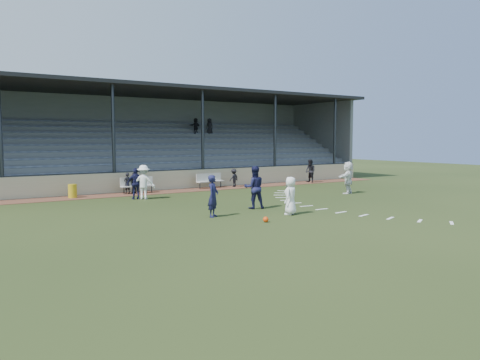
% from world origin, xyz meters
% --- Properties ---
extents(ground, '(90.00, 90.00, 0.00)m').
position_xyz_m(ground, '(0.00, 0.00, 0.00)').
color(ground, '#263415').
rests_on(ground, ground).
extents(cinder_track, '(34.00, 2.00, 0.02)m').
position_xyz_m(cinder_track, '(0.00, 10.50, 0.01)').
color(cinder_track, brown).
rests_on(cinder_track, ground).
extents(retaining_wall, '(34.00, 0.18, 1.20)m').
position_xyz_m(retaining_wall, '(0.00, 11.55, 0.60)').
color(retaining_wall, '#C2BB95').
rests_on(retaining_wall, ground).
extents(bench_left, '(2.00, 0.45, 0.95)m').
position_xyz_m(bench_left, '(-1.98, 10.61, 0.58)').
color(bench_left, beige).
rests_on(bench_left, cinder_track).
extents(bench_right, '(2.04, 0.71, 0.95)m').
position_xyz_m(bench_right, '(3.09, 10.91, 0.58)').
color(bench_right, beige).
rests_on(bench_right, cinder_track).
extents(trash_bin, '(0.46, 0.46, 0.74)m').
position_xyz_m(trash_bin, '(-5.72, 10.47, 0.39)').
color(trash_bin, gold).
rests_on(trash_bin, cinder_track).
extents(football, '(0.22, 0.22, 0.22)m').
position_xyz_m(football, '(-1.29, -1.31, 0.11)').
color(football, '#E0420D').
rests_on(football, ground).
extents(player_white_lead, '(0.94, 0.84, 1.62)m').
position_xyz_m(player_white_lead, '(0.67, -0.41, 0.81)').
color(player_white_lead, white).
rests_on(player_white_lead, ground).
extents(player_navy_lead, '(0.75, 0.73, 1.74)m').
position_xyz_m(player_navy_lead, '(-2.37, 0.88, 0.87)').
color(player_navy_lead, '#16173E').
rests_on(player_navy_lead, ground).
extents(player_navy_mid, '(1.16, 1.04, 1.97)m').
position_xyz_m(player_navy_mid, '(0.37, 1.86, 0.98)').
color(player_navy_mid, '#16173E').
rests_on(player_navy_mid, ground).
extents(player_white_wing, '(1.36, 1.23, 1.83)m').
position_xyz_m(player_white_wing, '(-2.64, 7.87, 0.92)').
color(player_white_wing, white).
rests_on(player_white_wing, ground).
extents(player_navy_wing, '(1.03, 0.56, 1.67)m').
position_xyz_m(player_navy_wing, '(-2.99, 8.08, 0.84)').
color(player_navy_wing, '#16173E').
rests_on(player_navy_wing, ground).
extents(player_white_back, '(1.83, 1.20, 1.89)m').
position_xyz_m(player_white_back, '(8.43, 3.79, 0.95)').
color(player_white_back, white).
rests_on(player_white_back, ground).
extents(official, '(0.67, 0.85, 1.69)m').
position_xyz_m(official, '(11.18, 10.19, 0.87)').
color(official, black).
rests_on(official, cinder_track).
extents(sub_left_near, '(0.53, 0.44, 1.23)m').
position_xyz_m(sub_left_near, '(-2.58, 10.64, 0.64)').
color(sub_left_near, black).
rests_on(sub_left_near, cinder_track).
extents(sub_left_far, '(0.75, 0.37, 1.23)m').
position_xyz_m(sub_left_far, '(-2.17, 10.58, 0.63)').
color(sub_left_far, black).
rests_on(sub_left_far, cinder_track).
extents(sub_right, '(0.88, 0.67, 1.21)m').
position_xyz_m(sub_right, '(4.80, 10.63, 0.62)').
color(sub_right, black).
rests_on(sub_right, cinder_track).
extents(grandstand, '(34.60, 9.00, 6.61)m').
position_xyz_m(grandstand, '(0.01, 16.26, 2.20)').
color(grandstand, slate).
rests_on(grandstand, ground).
extents(penalty_arc, '(3.89, 14.63, 0.01)m').
position_xyz_m(penalty_arc, '(4.12, 0.00, 0.01)').
color(penalty_arc, white).
rests_on(penalty_arc, ground).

